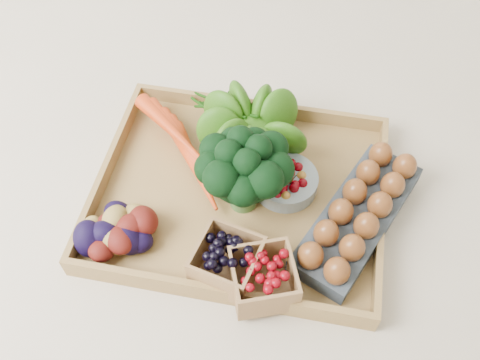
% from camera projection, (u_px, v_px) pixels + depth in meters
% --- Properties ---
extents(ground, '(4.00, 4.00, 0.00)m').
position_uv_depth(ground, '(240.00, 198.00, 1.06)').
color(ground, beige).
rests_on(ground, ground).
extents(tray, '(0.55, 0.45, 0.01)m').
position_uv_depth(tray, '(240.00, 196.00, 1.05)').
color(tray, olive).
rests_on(tray, ground).
extents(carrots, '(0.23, 0.17, 0.06)m').
position_uv_depth(carrots, '(186.00, 147.00, 1.08)').
color(carrots, red).
rests_on(carrots, tray).
extents(lettuce, '(0.14, 0.14, 0.14)m').
position_uv_depth(lettuce, '(251.00, 126.00, 1.06)').
color(lettuce, '#1C4C0B').
rests_on(lettuce, tray).
extents(broccoli, '(0.17, 0.17, 0.13)m').
position_uv_depth(broccoli, '(243.00, 182.00, 0.98)').
color(broccoli, black).
rests_on(broccoli, tray).
extents(cherry_bowl, '(0.13, 0.13, 0.03)m').
position_uv_depth(cherry_bowl, '(285.00, 182.00, 1.04)').
color(cherry_bowl, '#8C9EA5').
rests_on(cherry_bowl, tray).
extents(egg_carton, '(0.23, 0.34, 0.04)m').
position_uv_depth(egg_carton, '(357.00, 218.00, 0.99)').
color(egg_carton, '#3C454D').
rests_on(egg_carton, tray).
extents(potatoes, '(0.15, 0.15, 0.09)m').
position_uv_depth(potatoes, '(117.00, 229.00, 0.95)').
color(potatoes, '#460F0B').
rests_on(potatoes, tray).
extents(punnet_blackberry, '(0.13, 0.13, 0.07)m').
position_uv_depth(punnet_blackberry, '(227.00, 261.00, 0.92)').
color(punnet_blackberry, black).
rests_on(punnet_blackberry, tray).
extents(punnet_raspberry, '(0.14, 0.14, 0.07)m').
position_uv_depth(punnet_raspberry, '(263.00, 278.00, 0.90)').
color(punnet_raspberry, '#69040C').
rests_on(punnet_raspberry, tray).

